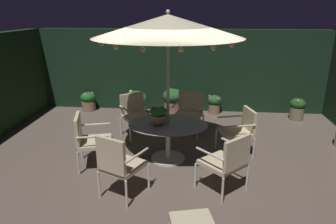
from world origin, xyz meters
The scene contains 17 objects.
ground_plane centered at (0.00, 0.00, -0.01)m, with size 8.57×6.65×0.02m, color brown.
hedge_backdrop_rear centered at (0.00, 3.17, 1.14)m, with size 8.57×0.30×2.28m, color black.
patio_dining_table centered at (-0.07, -0.07, 0.57)m, with size 1.51×1.19×0.74m.
patio_umbrella centered at (-0.07, -0.07, 2.51)m, with size 2.62×2.62×2.79m.
centerpiece_planter centered at (-0.24, -0.15, 0.96)m, with size 0.31×0.31×0.39m.
patio_chair_north centered at (0.30, 1.35, 0.55)m, with size 0.77×0.73×0.97m.
patio_chair_northeast centered at (-0.93, 1.10, 0.56)m, with size 0.83×0.81×0.96m.
patio_chair_east centered at (-1.48, -0.46, 0.57)m, with size 0.77×0.79×1.00m.
patio_chair_southeast centered at (-0.69, -1.40, 0.59)m, with size 0.76×0.79×1.05m.
patio_chair_south centered at (0.96, -1.12, 0.57)m, with size 0.86×0.86×0.99m.
patio_chair_southwest centered at (1.34, 0.32, 0.55)m, with size 0.75×0.72×0.93m.
ottoman_footrest centered at (0.43, -2.41, 0.36)m, with size 0.58×0.50×0.42m.
potted_plant_left_far centered at (3.13, 2.52, 0.31)m, with size 0.40×0.40×0.58m.
potted_plant_left_near centered at (-2.63, 2.75, 0.29)m, with size 0.42×0.42×0.55m.
potted_plant_back_left centered at (-1.19, 2.50, 0.37)m, with size 0.63×0.63×0.68m.
potted_plant_right_far centered at (-0.18, 2.73, 0.38)m, with size 0.57×0.57×0.70m.
potted_plant_front_corner centered at (0.98, 2.83, 0.29)m, with size 0.39×0.39×0.52m.
Camera 1 is at (0.43, -5.44, 2.78)m, focal length 32.71 mm.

